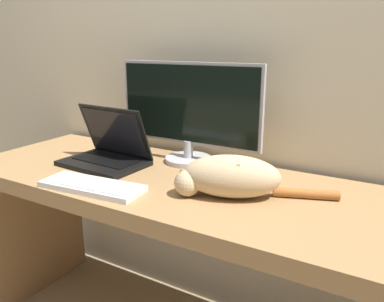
% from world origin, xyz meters
% --- Properties ---
extents(wall_back, '(6.40, 0.06, 2.60)m').
position_xyz_m(wall_back, '(0.00, 0.69, 1.30)').
color(wall_back, beige).
rests_on(wall_back, ground_plane).
extents(desk, '(1.64, 0.63, 0.77)m').
position_xyz_m(desk, '(0.00, 0.32, 0.62)').
color(desk, '#A37A4C').
rests_on(desk, ground_plane).
extents(monitor, '(0.64, 0.20, 0.42)m').
position_xyz_m(monitor, '(0.01, 0.53, 0.99)').
color(monitor, '#B2B2B7').
rests_on(monitor, desk).
extents(laptop, '(0.35, 0.26, 0.24)m').
position_xyz_m(laptop, '(-0.27, 0.33, 0.82)').
color(laptop, black).
rests_on(laptop, desk).
extents(external_keyboard, '(0.38, 0.17, 0.02)m').
position_xyz_m(external_keyboard, '(-0.13, 0.09, 0.78)').
color(external_keyboard, white).
rests_on(external_keyboard, desk).
extents(cat, '(0.50, 0.28, 0.14)m').
position_xyz_m(cat, '(0.31, 0.27, 0.85)').
color(cat, '#D1B284').
rests_on(cat, desk).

